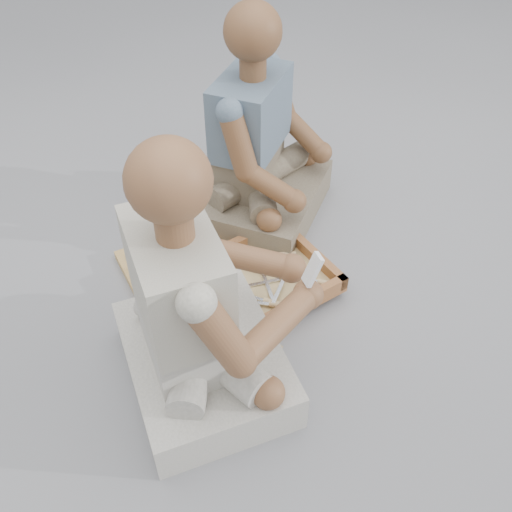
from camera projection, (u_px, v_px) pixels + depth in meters
ground at (295, 337)px, 2.12m from camera, size 60.00×60.00×0.00m
carved_panel at (190, 260)px, 2.40m from camera, size 0.59×0.44×0.04m
tool_tray at (257, 281)px, 2.25m from camera, size 0.58×0.47×0.07m
chisel_0 at (292, 271)px, 2.26m from camera, size 0.17×0.16×0.02m
chisel_1 at (267, 301)px, 2.16m from camera, size 0.14×0.19×0.02m
chisel_2 at (286, 274)px, 2.25m from camera, size 0.19×0.14×0.02m
chisel_3 at (321, 282)px, 2.21m from camera, size 0.15×0.18×0.02m
chisel_4 at (282, 255)px, 2.34m from camera, size 0.20×0.13×0.02m
chisel_5 at (272, 304)px, 2.14m from camera, size 0.17×0.17×0.02m
chisel_6 at (287, 278)px, 2.25m from camera, size 0.21×0.09×0.02m
chisel_7 at (262, 270)px, 2.28m from camera, size 0.10×0.21×0.02m
wood_chip_0 at (259, 293)px, 2.28m from camera, size 0.02×0.02×0.00m
wood_chip_1 at (236, 287)px, 2.31m from camera, size 0.02×0.02×0.00m
wood_chip_2 at (156, 265)px, 2.40m from camera, size 0.02×0.02×0.00m
wood_chip_3 at (163, 266)px, 2.39m from camera, size 0.02×0.02×0.00m
wood_chip_4 at (202, 285)px, 2.32m from camera, size 0.02×0.02×0.00m
wood_chip_5 at (301, 258)px, 2.43m from camera, size 0.02×0.02×0.00m
wood_chip_6 at (223, 378)px, 1.99m from camera, size 0.02×0.02×0.00m
wood_chip_7 at (212, 288)px, 2.30m from camera, size 0.02×0.02×0.00m
wood_chip_8 at (207, 292)px, 2.29m from camera, size 0.02×0.02×0.00m
wood_chip_9 at (280, 347)px, 2.09m from camera, size 0.02×0.02×0.00m
wood_chip_10 at (261, 292)px, 2.29m from camera, size 0.02×0.02×0.00m
wood_chip_11 at (167, 262)px, 2.41m from camera, size 0.02×0.02×0.00m
wood_chip_12 at (230, 331)px, 2.14m from camera, size 0.02×0.02×0.00m
craftsman at (198, 315)px, 1.77m from camera, size 0.71×0.72×0.96m
companion at (259, 154)px, 2.44m from camera, size 0.78×0.74×0.95m
mobile_phone at (313, 270)px, 1.73m from camera, size 0.06×0.06×0.11m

